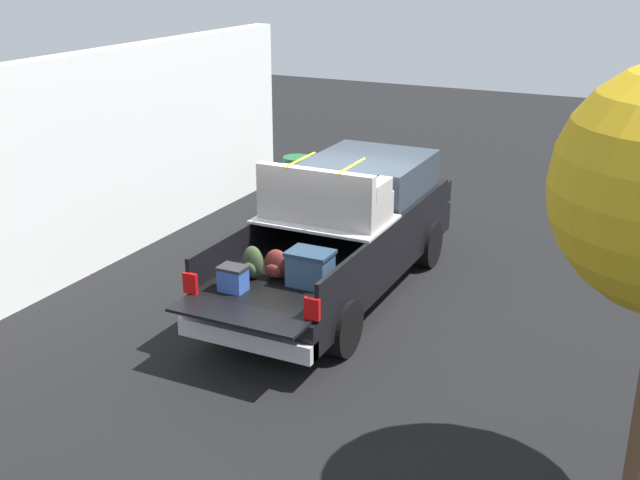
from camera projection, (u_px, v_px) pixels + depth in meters
ground_plane at (337, 294)px, 12.31m from camera, size 40.00×40.00×0.00m
pickup_truck at (347, 228)px, 12.29m from camera, size 6.05×2.06×2.23m
building_facade at (114, 155)px, 13.37m from camera, size 10.43×0.36×3.57m
trash_can at (297, 179)px, 16.70m from camera, size 0.60×0.60×0.98m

